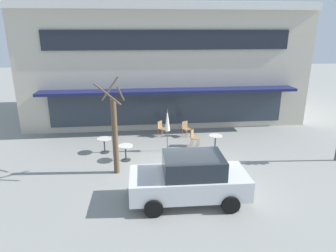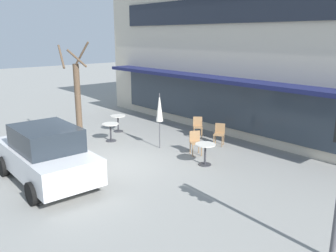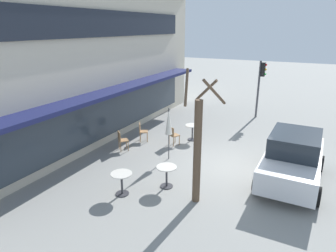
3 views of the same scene
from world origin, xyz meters
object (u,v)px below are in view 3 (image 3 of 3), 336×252
cafe_chair_1 (122,139)px  street_tree (198,147)px  cafe_chair_0 (142,130)px  cafe_chair_2 (173,134)px  patio_umbrella_green_folded (169,122)px  cafe_table_streetside (167,173)px  cafe_table_by_tree (122,180)px  cafe_table_near_wall (192,130)px  traffic_light_pole (261,80)px  parked_sedan (293,158)px

cafe_chair_1 → street_tree: street_tree is taller
cafe_chair_0 → street_tree: 5.83m
cafe_chair_2 → patio_umbrella_green_folded: bearing=-160.6°
cafe_table_streetside → patio_umbrella_green_folded: (2.09, 0.96, 1.11)m
cafe_table_by_tree → cafe_chair_0: (4.47, 1.96, 0.01)m
cafe_table_near_wall → patio_umbrella_green_folded: 2.73m
cafe_table_by_tree → cafe_chair_2: 4.67m
patio_umbrella_green_folded → cafe_chair_2: bearing=19.4°
cafe_table_streetside → traffic_light_pole: bearing=-6.6°
cafe_table_by_tree → parked_sedan: 5.99m
street_tree → cafe_table_near_wall: bearing=23.7°
parked_sedan → street_tree: bearing=137.5°
cafe_table_streetside → cafe_chair_0: 4.55m
patio_umbrella_green_folded → cafe_chair_2: patio_umbrella_green_folded is taller
cafe_chair_1 → street_tree: 5.21m
cafe_chair_2 → parked_sedan: size_ratio=0.21×
street_tree → traffic_light_pole: bearing=0.4°
cafe_table_near_wall → cafe_chair_1: size_ratio=0.85×
cafe_table_by_tree → cafe_chair_0: 4.88m
cafe_chair_1 → street_tree: bearing=-117.4°
cafe_table_near_wall → traffic_light_pole: bearing=-21.2°
cafe_table_by_tree → traffic_light_pole: 11.40m
cafe_chair_0 → cafe_table_streetside: bearing=-138.0°
patio_umbrella_green_folded → cafe_chair_2: 1.91m
cafe_table_streetside → parked_sedan: (2.40, -3.76, 0.36)m
cafe_table_streetside → cafe_table_by_tree: size_ratio=1.00×
parked_sedan → street_tree: (-2.76, 2.53, 0.96)m
cafe_table_streetside → cafe_chair_2: cafe_chair_2 is taller
patio_umbrella_green_folded → traffic_light_pole: (7.86, -2.12, 0.67)m
cafe_table_streetside → parked_sedan: parked_sedan is taller
cafe_table_by_tree → parked_sedan: size_ratio=0.18×
cafe_table_by_tree → cafe_chair_2: size_ratio=0.85×
cafe_chair_2 → parked_sedan: (-1.16, -5.24, 0.35)m
traffic_light_pole → cafe_chair_1: bearing=151.2°
cafe_chair_2 → traffic_light_pole: (6.39, -2.64, 1.77)m
cafe_table_streetside → cafe_chair_0: (3.38, 3.04, 0.01)m
street_tree → traffic_light_pole: (10.31, 0.08, 0.45)m
patio_umbrella_green_folded → cafe_chair_1: bearing=93.2°
cafe_table_near_wall → cafe_table_streetside: (-4.58, -0.93, 0.00)m
parked_sedan → cafe_table_streetside: bearing=122.6°
cafe_table_streetside → cafe_table_by_tree: same height
traffic_light_pole → parked_sedan: bearing=-160.9°
traffic_light_pole → cafe_table_near_wall: bearing=158.8°
street_tree → patio_umbrella_green_folded: bearing=41.9°
cafe_chair_0 → parked_sedan: 6.88m
cafe_chair_1 → cafe_chair_2: 2.37m
cafe_table_by_tree → patio_umbrella_green_folded: size_ratio=0.35×
cafe_chair_1 → parked_sedan: parked_sedan is taller
cafe_table_near_wall → cafe_table_streetside: bearing=-168.5°
cafe_chair_0 → cafe_table_near_wall: bearing=-60.3°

